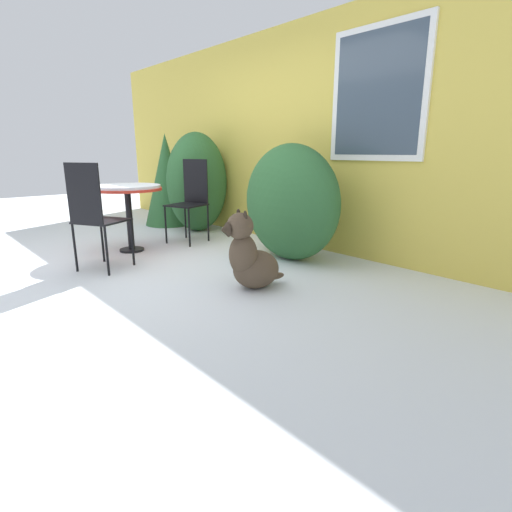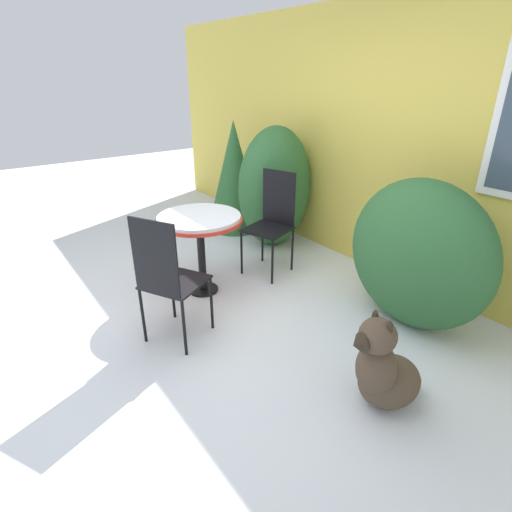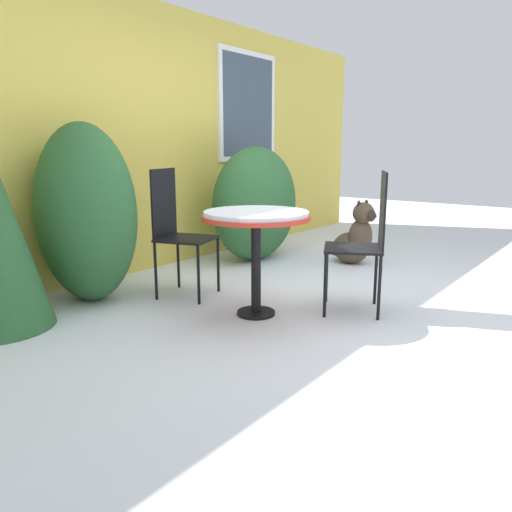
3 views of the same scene
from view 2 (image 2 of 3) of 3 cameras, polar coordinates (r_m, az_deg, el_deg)
ground_plane at (r=3.40m, az=-8.31°, el=-11.02°), size 16.00×16.00×0.00m
house_wall at (r=4.24m, az=18.89°, el=14.87°), size 8.00×0.10×2.63m
shrub_left at (r=4.84m, az=2.71°, el=9.69°), size 0.71×0.94×1.44m
shrub_middle at (r=3.48m, az=22.18°, el=0.08°), size 1.25×0.66×1.25m
evergreen_bush at (r=5.42m, az=-3.11°, el=11.33°), size 0.75×0.75×1.43m
patio_table at (r=3.73m, az=-8.05°, el=4.31°), size 0.80×0.80×0.78m
patio_chair_near_table at (r=4.19m, az=2.34°, el=5.34°), size 0.54×0.54×1.07m
patio_chair_far_side at (r=3.06m, az=-12.55°, el=-2.88°), size 0.57×0.57×1.07m
dog at (r=2.72m, az=17.80°, el=-15.41°), size 0.44×0.62×0.70m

